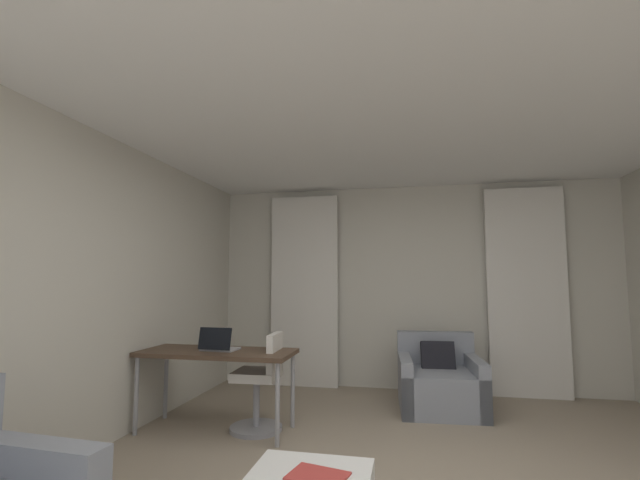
# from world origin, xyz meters

# --- Properties ---
(wall_window) EXTENTS (5.12, 0.06, 2.60)m
(wall_window) POSITION_xyz_m (0.00, 3.03, 1.30)
(wall_window) COLOR beige
(wall_window) RESTS_ON ground
(wall_left) EXTENTS (0.06, 6.12, 2.60)m
(wall_left) POSITION_xyz_m (-2.53, 0.00, 1.30)
(wall_left) COLOR beige
(wall_left) RESTS_ON ground
(ceiling) EXTENTS (5.12, 6.12, 0.06)m
(ceiling) POSITION_xyz_m (0.00, 0.00, 2.63)
(ceiling) COLOR white
(ceiling) RESTS_ON wall_left
(curtain_left_panel) EXTENTS (0.90, 0.06, 2.50)m
(curtain_left_panel) POSITION_xyz_m (-1.38, 2.90, 1.25)
(curtain_left_panel) COLOR silver
(curtain_left_panel) RESTS_ON ground
(curtain_right_panel) EXTENTS (0.90, 0.06, 2.50)m
(curtain_right_panel) POSITION_xyz_m (1.38, 2.90, 1.25)
(curtain_right_panel) COLOR silver
(curtain_right_panel) RESTS_ON ground
(armchair) EXTENTS (0.91, 0.93, 0.78)m
(armchair) POSITION_xyz_m (0.29, 2.20, 0.27)
(armchair) COLOR gray
(armchair) RESTS_ON ground
(desk) EXTENTS (1.42, 0.58, 0.72)m
(desk) POSITION_xyz_m (-1.77, 1.11, 0.66)
(desk) COLOR #4C3828
(desk) RESTS_ON ground
(desk_chair) EXTENTS (0.48, 0.48, 0.88)m
(desk_chair) POSITION_xyz_m (-1.37, 1.20, 0.39)
(desk_chair) COLOR gray
(desk_chair) RESTS_ON ground
(laptop) EXTENTS (0.33, 0.26, 0.22)m
(laptop) POSITION_xyz_m (-1.75, 1.10, 0.77)
(laptop) COLOR #ADADB2
(laptop) RESTS_ON desk
(magazine_open) EXTENTS (0.32, 0.26, 0.01)m
(magazine_open) POSITION_xyz_m (-0.46, -0.53, 0.42)
(magazine_open) COLOR #B73833
(magazine_open) RESTS_ON coffee_table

